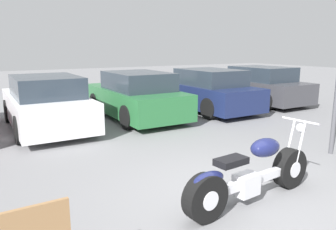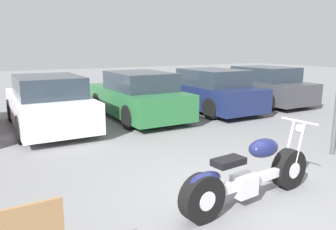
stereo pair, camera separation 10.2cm
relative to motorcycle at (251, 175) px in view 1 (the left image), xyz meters
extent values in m
plane|color=slate|center=(0.00, 0.20, -0.40)|extent=(60.00, 60.00, 0.00)
cylinder|color=black|center=(0.91, 0.08, -0.10)|extent=(0.63, 0.26, 0.62)
cylinder|color=silver|center=(0.91, 0.08, -0.10)|extent=(0.27, 0.24, 0.25)
cylinder|color=black|center=(-0.85, -0.08, -0.10)|extent=(0.63, 0.26, 0.62)
cylinder|color=silver|center=(-0.85, -0.08, -0.10)|extent=(0.27, 0.24, 0.25)
cube|color=silver|center=(0.03, 0.00, -0.08)|extent=(1.35, 0.23, 0.12)
cube|color=silver|center=(-0.09, -0.01, -0.11)|extent=(0.36, 0.27, 0.30)
ellipsoid|color=#191E4C|center=(0.28, 0.02, 0.35)|extent=(0.55, 0.36, 0.26)
cube|color=black|center=(-0.41, -0.04, 0.29)|extent=(0.46, 0.28, 0.09)
ellipsoid|color=#191E4C|center=(-0.80, -0.08, 0.14)|extent=(0.50, 0.24, 0.20)
cylinder|color=silver|center=(1.01, 0.00, 0.27)|extent=(0.22, 0.06, 0.74)
cylinder|color=silver|center=(0.99, 0.18, 0.27)|extent=(0.22, 0.06, 0.74)
cylinder|color=silver|center=(1.09, 0.10, 0.63)|extent=(0.09, 0.62, 0.03)
sphere|color=silver|center=(1.13, 0.10, 0.51)|extent=(0.15, 0.15, 0.15)
cylinder|color=silver|center=(-0.35, 0.10, -0.20)|extent=(1.35, 0.21, 0.08)
cube|color=white|center=(-1.60, 6.03, 0.12)|extent=(1.77, 4.22, 0.73)
cube|color=#28333D|center=(-1.60, 5.78, 0.75)|extent=(1.56, 2.19, 0.53)
cylinder|color=black|center=(-2.43, 7.34, -0.08)|extent=(0.20, 0.65, 0.65)
cylinder|color=black|center=(-0.77, 7.34, -0.08)|extent=(0.20, 0.65, 0.65)
cylinder|color=black|center=(-2.43, 4.72, -0.08)|extent=(0.20, 0.65, 0.65)
cylinder|color=black|center=(-0.77, 4.72, -0.08)|extent=(0.20, 0.65, 0.65)
cube|color=#286B38|center=(1.03, 6.06, 0.12)|extent=(1.77, 4.22, 0.73)
cube|color=#28333D|center=(1.03, 5.80, 0.75)|extent=(1.56, 2.19, 0.53)
cylinder|color=black|center=(0.21, 7.36, -0.08)|extent=(0.20, 0.65, 0.65)
cylinder|color=black|center=(1.86, 7.36, -0.08)|extent=(0.20, 0.65, 0.65)
cylinder|color=black|center=(0.21, 4.75, -0.08)|extent=(0.20, 0.65, 0.65)
cylinder|color=black|center=(1.86, 4.75, -0.08)|extent=(0.20, 0.65, 0.65)
cube|color=#19234C|center=(3.66, 5.94, 0.12)|extent=(1.77, 4.22, 0.73)
cube|color=#28333D|center=(3.66, 5.69, 0.75)|extent=(1.56, 2.19, 0.53)
cylinder|color=black|center=(2.84, 7.25, -0.08)|extent=(0.20, 0.65, 0.65)
cylinder|color=black|center=(4.49, 7.25, -0.08)|extent=(0.20, 0.65, 0.65)
cylinder|color=black|center=(2.84, 4.64, -0.08)|extent=(0.20, 0.65, 0.65)
cylinder|color=black|center=(4.49, 4.64, -0.08)|extent=(0.20, 0.65, 0.65)
cube|color=#3D3D42|center=(6.30, 6.12, 0.12)|extent=(1.77, 4.22, 0.73)
cube|color=#28333D|center=(6.30, 5.87, 0.75)|extent=(1.56, 2.19, 0.53)
cylinder|color=black|center=(5.47, 7.43, -0.08)|extent=(0.20, 0.65, 0.65)
cylinder|color=black|center=(7.12, 7.43, -0.08)|extent=(0.20, 0.65, 0.65)
cylinder|color=black|center=(5.47, 4.82, -0.08)|extent=(0.20, 0.65, 0.65)
cylinder|color=black|center=(7.12, 4.82, -0.08)|extent=(0.20, 0.65, 0.65)
camera|label=1|loc=(-3.17, -3.11, 1.75)|focal=35.00mm
camera|label=2|loc=(-3.08, -3.16, 1.75)|focal=35.00mm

